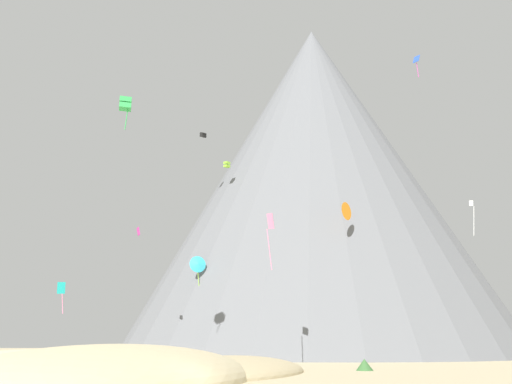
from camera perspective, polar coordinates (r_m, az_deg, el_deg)
The scene contains 18 objects.
dune_foreground_left at distance 49.86m, azimuth -19.92°, elevation -16.25°, with size 25.48×15.77×3.13m, color beige.
dune_foreground_right at distance 33.20m, azimuth -13.68°, elevation -17.87°, with size 26.85×13.75×3.97m, color beige.
dune_midground at distance 40.59m, azimuth -3.13°, elevation -17.61°, with size 22.27×9.95×2.39m, color #C6B284.
bush_far_left at distance 52.58m, azimuth -17.98°, elevation -15.98°, with size 2.52×2.52×0.57m, color #568442.
bush_far_right at distance 45.84m, azimuth 10.73°, elevation -16.51°, with size 1.32×1.32×0.87m, color #386633.
bush_mid_center at distance 47.43m, azimuth 1.11°, elevation -16.80°, with size 2.10×2.10×0.68m, color #568442.
rock_massif at distance 100.28m, azimuth 5.39°, elevation 0.46°, with size 89.94×89.94×58.21m.
kite_cyan_low at distance 76.43m, azimuth -5.78°, elevation -7.14°, with size 2.22×1.56×4.25m.
kite_pink_low at distance 54.60m, azimuth 1.42°, elevation -3.72°, with size 0.75×0.85×5.42m.
kite_black_high at distance 87.03m, azimuth -5.28°, elevation 5.66°, with size 1.08×1.07×0.89m.
kite_yellow_mid at distance 82.99m, azimuth 2.30°, elevation 0.73°, with size 1.64×1.61×4.19m.
kite_green_mid at distance 53.85m, azimuth -12.85°, elevation 8.52°, with size 1.35×1.34×3.02m.
kite_magenta_mid at distance 65.60m, azimuth -11.61°, elevation -3.85°, with size 0.65×0.67×0.94m.
kite_orange_mid at distance 72.73m, azimuth 8.87°, elevation -1.91°, with size 1.63×2.16×2.33m.
kite_lime_high at distance 86.66m, azimuth -2.91°, elevation 2.74°, with size 1.07×1.07×0.91m.
kite_white_mid at distance 86.58m, azimuth 20.72°, elevation -1.93°, with size 0.72×0.54×5.13m.
kite_teal_low at distance 62.52m, azimuth -18.77°, elevation -9.29°, with size 0.78×0.33×3.18m.
kite_blue_high at distance 84.01m, azimuth 15.67°, elevation 12.42°, with size 0.94×0.98×3.34m.
Camera 1 is at (3.61, -25.52, 2.03)m, focal length 40.25 mm.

